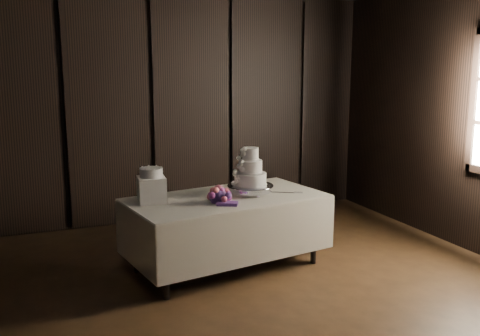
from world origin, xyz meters
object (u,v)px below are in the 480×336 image
Objects in this scene: bouquet at (218,196)px; cake_stand at (250,189)px; box_pedestal at (152,190)px; small_cake at (151,173)px; display_table at (227,229)px; wedding_cake at (248,171)px.

cake_stand is at bearing 26.82° from bouquet.
small_cake reaches higher than box_pedestal.
small_cake is (-1.03, 0.05, 0.25)m from cake_stand.
cake_stand is 1.06m from small_cake.
box_pedestal reaches higher than display_table.
small_cake is (0.00, 0.00, 0.17)m from box_pedestal.
display_table is 0.64m from wedding_cake.
small_cake is at bearing 163.90° from display_table.
small_cake reaches higher than display_table.
box_pedestal reaches higher than cake_stand.
cake_stand is at bearing -2.22° from display_table.
display_table is 4.41× the size of cake_stand.
bouquet is at bearing -153.18° from cake_stand.
cake_stand is 1.17× the size of bouquet.
bouquet is at bearing -24.51° from small_cake.
bouquet is (-0.44, -0.22, 0.02)m from cake_stand.
box_pedestal is at bearing 169.61° from wedding_cake.
bouquet is 1.59× the size of box_pedestal.
display_table is 5.16× the size of bouquet.
cake_stand is 2.16× the size of small_cake.
wedding_cake is at bearing -150.26° from cake_stand.
display_table is 9.51× the size of small_cake.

